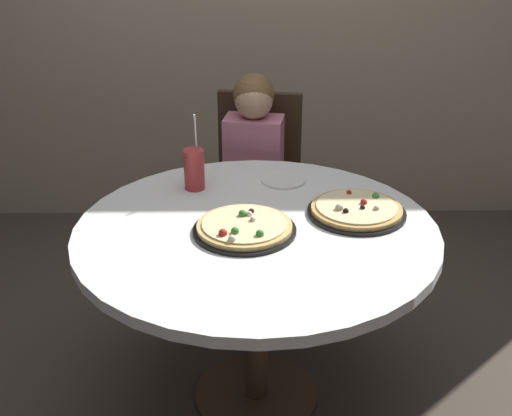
% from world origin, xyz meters
% --- Properties ---
extents(ground_plane, '(8.00, 8.00, 0.00)m').
position_xyz_m(ground_plane, '(0.00, 0.00, 0.00)').
color(ground_plane, '#4C4238').
extents(dining_table, '(1.26, 1.26, 0.75)m').
position_xyz_m(dining_table, '(0.00, 0.00, 0.66)').
color(dining_table, white).
rests_on(dining_table, ground_plane).
extents(chair_wooden, '(0.46, 0.46, 0.95)m').
position_xyz_m(chair_wooden, '(0.02, 0.90, 0.53)').
color(chair_wooden, '#382619').
rests_on(chair_wooden, ground_plane).
extents(diner_child, '(0.31, 0.43, 1.08)m').
position_xyz_m(diner_child, '(-0.01, 0.72, 0.48)').
color(diner_child, '#3F4766').
rests_on(diner_child, ground_plane).
extents(pizza_veggie, '(0.36, 0.36, 0.05)m').
position_xyz_m(pizza_veggie, '(0.36, 0.10, 0.77)').
color(pizza_veggie, black).
rests_on(pizza_veggie, dining_table).
extents(pizza_cheese, '(0.35, 0.35, 0.05)m').
position_xyz_m(pizza_cheese, '(-0.04, -0.03, 0.77)').
color(pizza_cheese, black).
rests_on(pizza_cheese, dining_table).
extents(soda_cup, '(0.08, 0.08, 0.31)m').
position_xyz_m(soda_cup, '(-0.23, 0.34, 0.83)').
color(soda_cup, '#B73333').
rests_on(soda_cup, dining_table).
extents(plate_small, '(0.18, 0.18, 0.01)m').
position_xyz_m(plate_small, '(0.11, 0.40, 0.76)').
color(plate_small, white).
rests_on(plate_small, dining_table).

